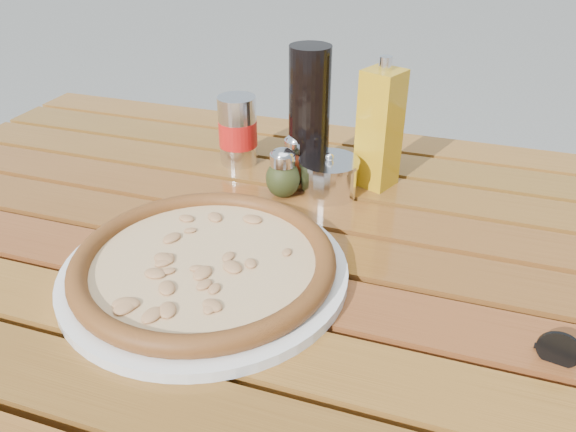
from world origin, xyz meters
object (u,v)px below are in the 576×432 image
(pepper_shaker, at_px, (296,159))
(soda_can, at_px, (238,131))
(table, at_px, (284,285))
(olive_oil_cruet, at_px, (380,129))
(oregano_shaker, at_px, (283,174))
(dark_bottle, at_px, (309,115))
(parmesan_tin, at_px, (329,176))
(pizza, at_px, (204,261))
(plate, at_px, (205,271))

(pepper_shaker, height_order, soda_can, soda_can)
(table, bearing_deg, olive_oil_cruet, 68.04)
(oregano_shaker, height_order, dark_bottle, dark_bottle)
(oregano_shaker, bearing_deg, parmesan_tin, 23.95)
(pizza, xyz_separation_m, parmesan_tin, (0.09, 0.26, 0.01))
(pizza, relative_size, pepper_shaker, 5.32)
(pizza, height_order, oregano_shaker, oregano_shaker)
(table, relative_size, pizza, 3.21)
(pepper_shaker, xyz_separation_m, oregano_shaker, (-0.00, -0.06, 0.00))
(pepper_shaker, relative_size, oregano_shaker, 1.00)
(parmesan_tin, bearing_deg, olive_oil_cruet, 42.40)
(dark_bottle, height_order, parmesan_tin, dark_bottle)
(pizza, bearing_deg, pepper_shaker, 84.84)
(oregano_shaker, bearing_deg, plate, -95.78)
(table, bearing_deg, plate, -122.55)
(soda_can, bearing_deg, parmesan_tin, -19.75)
(table, distance_m, soda_can, 0.30)
(table, height_order, parmesan_tin, parmesan_tin)
(oregano_shaker, xyz_separation_m, parmesan_tin, (0.07, 0.03, -0.01))
(plate, bearing_deg, table, 57.45)
(soda_can, bearing_deg, table, -54.23)
(pepper_shaker, bearing_deg, table, -77.53)
(parmesan_tin, bearing_deg, oregano_shaker, -156.05)
(oregano_shaker, bearing_deg, pepper_shaker, 87.23)
(plate, relative_size, dark_bottle, 1.64)
(pepper_shaker, relative_size, dark_bottle, 0.37)
(plate, distance_m, dark_bottle, 0.33)
(dark_bottle, bearing_deg, soda_can, 172.01)
(pizza, relative_size, dark_bottle, 1.98)
(pizza, bearing_deg, table, 57.45)
(plate, relative_size, pepper_shaker, 4.39)
(olive_oil_cruet, bearing_deg, plate, -115.68)
(soda_can, relative_size, parmesan_tin, 1.01)
(dark_bottle, relative_size, soda_can, 1.83)
(pepper_shaker, bearing_deg, oregano_shaker, -92.77)
(dark_bottle, distance_m, parmesan_tin, 0.10)
(soda_can, xyz_separation_m, olive_oil_cruet, (0.25, -0.01, 0.04))
(soda_can, bearing_deg, olive_oil_cruet, -1.40)
(pepper_shaker, bearing_deg, dark_bottle, 43.72)
(plate, bearing_deg, pizza, 90.00)
(oregano_shaker, distance_m, dark_bottle, 0.11)
(table, relative_size, plate, 3.89)
(pizza, bearing_deg, plate, -90.00)
(olive_oil_cruet, distance_m, parmesan_tin, 0.11)
(oregano_shaker, bearing_deg, dark_bottle, 75.97)
(table, distance_m, parmesan_tin, 0.19)
(plate, xyz_separation_m, dark_bottle, (0.04, 0.31, 0.10))
(table, height_order, oregano_shaker, oregano_shaker)
(plate, distance_m, pepper_shaker, 0.30)
(oregano_shaker, distance_m, soda_can, 0.15)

